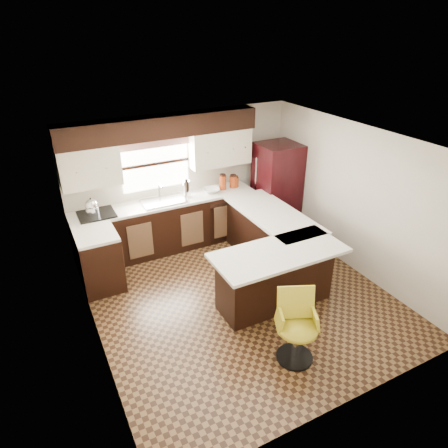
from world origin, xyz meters
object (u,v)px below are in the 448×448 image
peninsula_long (269,240)px  peninsula_return (275,277)px  refrigerator (276,188)px  bar_chair (297,329)px

peninsula_long → peninsula_return: (-0.53, -0.97, 0.00)m
peninsula_long → refrigerator: 1.36m
bar_chair → peninsula_return: bearing=94.2°
refrigerator → bar_chair: 3.51m
peninsula_return → bar_chair: size_ratio=1.76×
peninsula_return → refrigerator: refrigerator is taller
peninsula_return → refrigerator: (1.33, 1.98, 0.43)m
peninsula_long → bar_chair: (-0.90, -2.03, 0.02)m
peninsula_long → peninsula_return: same height
refrigerator → bar_chair: (-1.71, -3.04, -0.41)m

